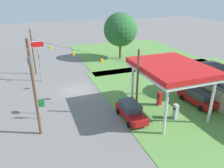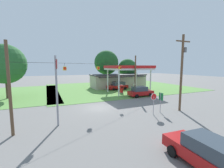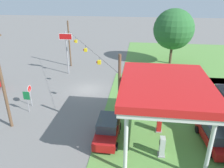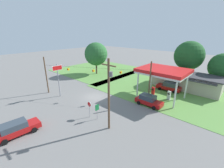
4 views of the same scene
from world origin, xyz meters
name	(u,v)px [view 4 (image 4 of 4)]	position (x,y,z in m)	size (l,w,h in m)	color
ground_plane	(95,97)	(0.00, 0.00, 0.00)	(160.00, 160.00, 0.00)	slate
grass_verge_station_corner	(185,88)	(11.60, 17.04, 0.02)	(36.00, 28.00, 0.04)	#5B8E42
grass_verge_opposite_corner	(99,69)	(-16.00, 16.00, 0.02)	(24.00, 24.00, 0.04)	#5B8E42
gas_station_canopy	(163,72)	(9.60, 8.63, 5.21)	(8.63, 6.87, 5.74)	silver
gas_station_store	(185,81)	(11.32, 17.02, 1.75)	(14.44, 6.27, 3.47)	#B2A893
fuel_pump_near	(153,91)	(7.97, 8.63, 0.82)	(0.71, 0.56, 1.72)	gray
fuel_pump_far	(169,96)	(11.23, 8.63, 0.82)	(0.71, 0.56, 1.72)	gray
car_at_pumps_front	(149,100)	(9.51, 4.07, 0.95)	(4.68, 2.13, 1.86)	#AD1414
car_at_pumps_rear	(169,86)	(9.37, 13.20, 0.96)	(5.19, 2.44, 1.89)	#AD1414
car_on_crossroad	(16,129)	(1.48, -14.08, 0.92)	(2.32, 5.25, 1.79)	#AD1414
stop_sign_roadside	(89,106)	(4.91, -5.29, 1.81)	(0.80, 0.08, 2.50)	#99999E
stop_sign_overhead	(58,74)	(-5.40, -4.29, 4.51)	(0.22, 1.96, 6.52)	gray
route_sign	(97,109)	(6.25, -4.97, 1.71)	(0.10, 0.70, 2.40)	gray
utility_pole_main	(109,92)	(9.02, -5.37, 5.24)	(2.20, 0.44, 9.35)	brown
signal_span_gantry	(94,77)	(0.00, -0.01, 4.07)	(18.13, 10.24, 7.54)	brown
tree_behind_station	(189,56)	(9.90, 21.97, 6.65)	(6.95, 6.95, 10.14)	#4C3828
tree_west_verge	(96,54)	(-12.56, 11.91, 5.95)	(6.69, 6.69, 9.30)	#4C3828
tree_far_back	(223,67)	(17.06, 22.23, 4.92)	(5.91, 5.91, 7.88)	#4C3828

